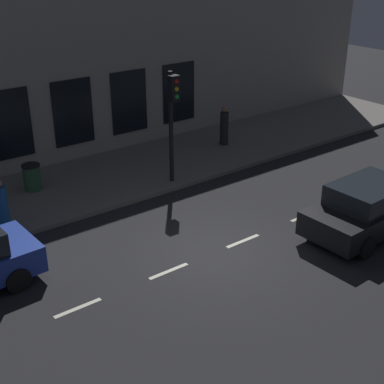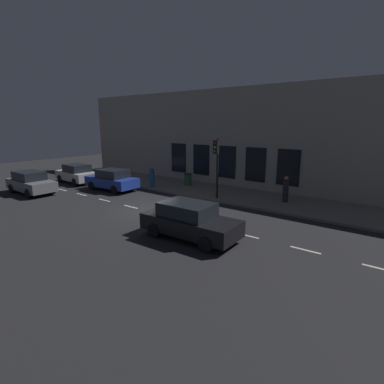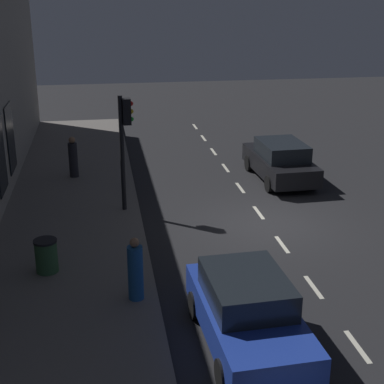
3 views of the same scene
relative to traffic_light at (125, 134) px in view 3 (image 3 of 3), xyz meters
The scene contains 9 objects.
ground_plane 5.46m from the traffic_light, 158.96° to the left, with size 60.00×60.00×0.00m, color #232326.
sidewalk 3.68m from the traffic_light, 42.44° to the left, with size 4.50×32.00×0.15m.
lane_centre_line 5.24m from the traffic_light, behind, with size 0.12×27.20×0.01m.
traffic_light is the anchor object (origin of this frame).
parked_car_1 8.50m from the traffic_light, 104.55° to the left, with size 2.06×4.23×1.58m.
parked_car_2 6.99m from the traffic_light, 156.97° to the right, with size 2.02×4.44×1.58m.
pedestrian_0 6.25m from the traffic_light, 88.76° to the left, with size 0.52×0.52×1.59m.
pedestrian_1 4.72m from the traffic_light, 64.14° to the right, with size 0.49×0.49×1.62m.
trash_bin 5.26m from the traffic_light, 60.70° to the left, with size 0.61×0.61×0.90m.
Camera 3 is at (5.16, 16.41, 7.20)m, focal length 53.29 mm.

